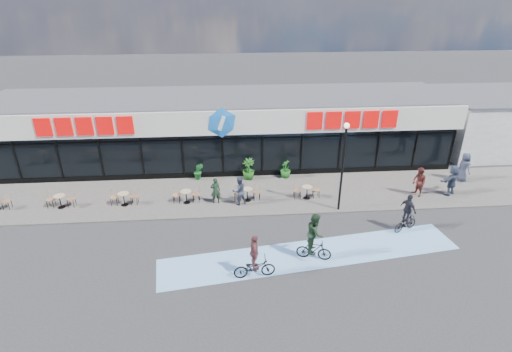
# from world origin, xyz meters

# --- Properties ---
(ground) EXTENTS (120.00, 120.00, 0.00)m
(ground) POSITION_xyz_m (0.00, 0.00, 0.00)
(ground) COLOR #28282B
(ground) RESTS_ON ground
(sidewalk) EXTENTS (44.00, 5.00, 0.10)m
(sidewalk) POSITION_xyz_m (0.00, 4.50, 0.05)
(sidewalk) COLOR #615B56
(sidewalk) RESTS_ON ground
(bike_lane) EXTENTS (14.17, 4.13, 0.01)m
(bike_lane) POSITION_xyz_m (4.00, -1.50, 0.01)
(bike_lane) COLOR #75A8DE
(bike_lane) RESTS_ON ground
(building) EXTENTS (30.60, 6.57, 4.75)m
(building) POSITION_xyz_m (-0.00, 9.93, 2.34)
(building) COLOR black
(building) RESTS_ON ground
(neighbour_building) EXTENTS (9.20, 7.20, 4.11)m
(neighbour_building) POSITION_xyz_m (20.50, 11.00, 2.06)
(neighbour_building) COLOR white
(neighbour_building) RESTS_ON ground
(lamp_post) EXTENTS (0.28, 0.28, 4.95)m
(lamp_post) POSITION_xyz_m (6.28, 2.30, 3.06)
(lamp_post) COLOR black
(lamp_post) RESTS_ON sidewalk
(bistro_set_1) EXTENTS (1.54, 0.62, 0.90)m
(bistro_set_1) POSITION_xyz_m (-9.00, 3.76, 0.56)
(bistro_set_1) COLOR tan
(bistro_set_1) RESTS_ON sidewalk
(bistro_set_2) EXTENTS (1.54, 0.62, 0.90)m
(bistro_set_2) POSITION_xyz_m (-5.56, 3.76, 0.56)
(bistro_set_2) COLOR tan
(bistro_set_2) RESTS_ON sidewalk
(bistro_set_3) EXTENTS (1.54, 0.62, 0.90)m
(bistro_set_3) POSITION_xyz_m (-2.11, 3.76, 0.56)
(bistro_set_3) COLOR tan
(bistro_set_3) RESTS_ON sidewalk
(bistro_set_4) EXTENTS (1.54, 0.62, 0.90)m
(bistro_set_4) POSITION_xyz_m (1.33, 3.76, 0.56)
(bistro_set_4) COLOR tan
(bistro_set_4) RESTS_ON sidewalk
(bistro_set_5) EXTENTS (1.54, 0.62, 0.90)m
(bistro_set_5) POSITION_xyz_m (4.78, 3.76, 0.56)
(bistro_set_5) COLOR tan
(bistro_set_5) RESTS_ON sidewalk
(potted_plant_left) EXTENTS (0.68, 0.57, 1.13)m
(potted_plant_left) POSITION_xyz_m (-1.57, 6.69, 0.66)
(potted_plant_left) COLOR #195A22
(potted_plant_left) RESTS_ON sidewalk
(potted_plant_mid) EXTENTS (1.00, 1.00, 1.36)m
(potted_plant_mid) POSITION_xyz_m (1.58, 6.50, 0.78)
(potted_plant_mid) COLOR #1A4915
(potted_plant_mid) RESTS_ON sidewalk
(potted_plant_right) EXTENTS (0.77, 0.77, 1.18)m
(potted_plant_right) POSITION_xyz_m (3.94, 6.55, 0.69)
(potted_plant_right) COLOR #195518
(potted_plant_right) RESTS_ON sidewalk
(patron_left) EXTENTS (0.62, 0.47, 1.54)m
(patron_left) POSITION_xyz_m (-0.45, 3.55, 0.87)
(patron_left) COLOR black
(patron_left) RESTS_ON sidewalk
(patron_right) EXTENTS (0.98, 0.87, 1.66)m
(patron_right) POSITION_xyz_m (0.86, 3.31, 0.93)
(patron_right) COLOR #2E3648
(patron_right) RESTS_ON sidewalk
(pedestrian_a) EXTENTS (0.86, 1.00, 1.76)m
(pedestrian_a) POSITION_xyz_m (11.27, 3.48, 0.98)
(pedestrian_a) COLOR #4F1F1C
(pedestrian_a) RESTS_ON sidewalk
(pedestrian_b) EXTENTS (0.73, 0.99, 1.85)m
(pedestrian_b) POSITION_xyz_m (14.97, 5.24, 1.02)
(pedestrian_b) COLOR #2B3043
(pedestrian_b) RESTS_ON sidewalk
(pedestrian_c) EXTENTS (1.76, 1.36, 1.86)m
(pedestrian_c) POSITION_xyz_m (13.25, 3.51, 1.03)
(pedestrian_c) COLOR #343E51
(pedestrian_c) RESTS_ON sidewalk
(cyclist_a) EXTENTS (1.64, 1.08, 2.34)m
(cyclist_a) POSITION_xyz_m (4.02, -1.83, 1.07)
(cyclist_a) COLOR black
(cyclist_a) RESTS_ON ground
(cyclist_b) EXTENTS (1.51, 1.01, 2.04)m
(cyclist_b) POSITION_xyz_m (9.11, 0.10, 0.86)
(cyclist_b) COLOR black
(cyclist_b) RESTS_ON ground
(cyclist_c) EXTENTS (1.82, 0.97, 2.06)m
(cyclist_c) POSITION_xyz_m (1.26, -2.85, 0.75)
(cyclist_c) COLOR black
(cyclist_c) RESTS_ON ground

